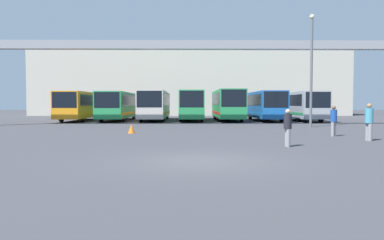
% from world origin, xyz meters
% --- Properties ---
extents(ground_plane, '(200.00, 200.00, 0.00)m').
position_xyz_m(ground_plane, '(0.00, 0.00, 0.00)').
color(ground_plane, '#38383D').
extents(building_backdrop, '(49.11, 12.00, 10.95)m').
position_xyz_m(building_backdrop, '(0.00, 50.43, 5.47)').
color(building_backdrop, '#B7B2A3').
rests_on(building_backdrop, ground).
extents(overhead_gantry, '(33.64, 0.80, 7.03)m').
position_xyz_m(overhead_gantry, '(0.00, 19.49, 5.99)').
color(overhead_gantry, gray).
rests_on(overhead_gantry, ground).
extents(bus_slot_0, '(2.53, 10.81, 3.02)m').
position_xyz_m(bus_slot_0, '(-11.78, 28.31, 1.74)').
color(bus_slot_0, orange).
rests_on(bus_slot_0, ground).
extents(bus_slot_1, '(2.60, 11.92, 3.00)m').
position_xyz_m(bus_slot_1, '(-7.86, 28.87, 1.74)').
color(bus_slot_1, '#268C4C').
rests_on(bus_slot_1, ground).
extents(bus_slot_2, '(2.58, 12.45, 3.12)m').
position_xyz_m(bus_slot_2, '(-3.93, 29.13, 1.80)').
color(bus_slot_2, beige).
rests_on(bus_slot_2, ground).
extents(bus_slot_3, '(2.45, 11.56, 3.12)m').
position_xyz_m(bus_slot_3, '(0.00, 28.68, 1.80)').
color(bus_slot_3, '#268C4C').
rests_on(bus_slot_3, ground).
extents(bus_slot_4, '(2.58, 12.27, 3.23)m').
position_xyz_m(bus_slot_4, '(3.93, 29.04, 1.87)').
color(bus_slot_4, '#268C4C').
rests_on(bus_slot_4, ground).
extents(bus_slot_5, '(2.52, 10.21, 3.06)m').
position_xyz_m(bus_slot_5, '(7.86, 28.01, 1.76)').
color(bus_slot_5, '#1959A5').
rests_on(bus_slot_5, ground).
extents(bus_slot_6, '(2.59, 10.68, 3.02)m').
position_xyz_m(bus_slot_6, '(11.78, 28.25, 1.74)').
color(bus_slot_6, '#999EA5').
rests_on(bus_slot_6, ground).
extents(pedestrian_near_left, '(0.33, 0.33, 1.59)m').
position_xyz_m(pedestrian_near_left, '(3.87, 3.87, 0.84)').
color(pedestrian_near_left, gray).
rests_on(pedestrian_near_left, ground).
extents(pedestrian_far_center, '(0.38, 0.38, 1.83)m').
position_xyz_m(pedestrian_far_center, '(8.51, 6.34, 0.97)').
color(pedestrian_far_center, gray).
rests_on(pedestrian_far_center, ground).
extents(pedestrian_mid_left, '(0.35, 0.35, 1.70)m').
position_xyz_m(pedestrian_mid_left, '(7.78, 8.91, 0.90)').
color(pedestrian_mid_left, gray).
rests_on(pedestrian_mid_left, ground).
extents(traffic_cone, '(0.42, 0.42, 0.55)m').
position_xyz_m(traffic_cone, '(-3.79, 11.13, 0.28)').
color(traffic_cone, orange).
rests_on(traffic_cone, ground).
extents(lamp_post, '(0.36, 0.36, 8.68)m').
position_xyz_m(lamp_post, '(9.21, 17.16, 4.70)').
color(lamp_post, '#595B60').
rests_on(lamp_post, ground).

